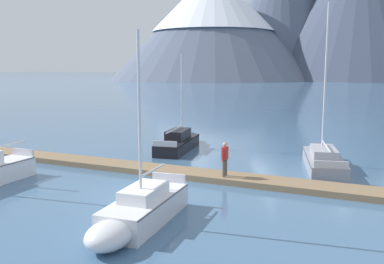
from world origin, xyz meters
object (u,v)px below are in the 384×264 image
object	(u,v)px
sailboat_mid_dock_starboard	(139,211)
person_on_dock	(225,157)
sailboat_mid_dock_port	(180,141)
sailboat_far_berth	(322,158)

from	to	relation	value
sailboat_mid_dock_starboard	person_on_dock	world-z (taller)	sailboat_mid_dock_starboard
sailboat_mid_dock_port	person_on_dock	bearing A→B (deg)	-50.10
sailboat_mid_dock_port	sailboat_far_berth	size ratio (longest dim) A/B	0.79
sailboat_mid_dock_starboard	person_on_dock	bearing A→B (deg)	83.29
sailboat_mid_dock_port	sailboat_mid_dock_starboard	distance (m)	14.49
sailboat_mid_dock_port	sailboat_mid_dock_starboard	bearing A→B (deg)	-70.02
person_on_dock	sailboat_mid_dock_port	bearing A→B (deg)	129.90
sailboat_mid_dock_port	person_on_dock	xyz separation A→B (m)	(5.74, -6.87, 0.73)
sailboat_far_berth	sailboat_mid_dock_port	bearing A→B (deg)	171.33
person_on_dock	sailboat_mid_dock_starboard	bearing A→B (deg)	-96.71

